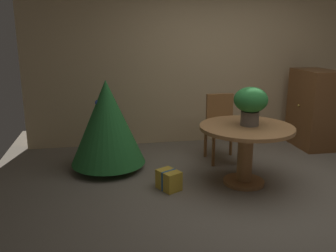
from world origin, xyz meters
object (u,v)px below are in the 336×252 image
at_px(holiday_tree, 107,122).
at_px(gift_box_gold, 169,180).
at_px(flower_vase, 251,102).
at_px(wooden_cabinet, 313,109).
at_px(round_dining_table, 246,141).
at_px(wooden_chair_far, 222,124).

bearing_deg(holiday_tree, gift_box_gold, -48.94).
bearing_deg(flower_vase, gift_box_gold, -178.46).
distance_m(gift_box_gold, wooden_cabinet, 2.86).
height_order(flower_vase, wooden_cabinet, wooden_cabinet).
xyz_separation_m(flower_vase, wooden_cabinet, (1.56, 1.20, -0.39)).
xyz_separation_m(round_dining_table, wooden_chair_far, (0.00, 0.90, -0.01)).
xyz_separation_m(flower_vase, wooden_chair_far, (-0.04, 0.88, -0.48)).
height_order(flower_vase, wooden_chair_far, flower_vase).
relative_size(wooden_chair_far, gift_box_gold, 2.83).
bearing_deg(round_dining_table, wooden_cabinet, 37.33).
height_order(holiday_tree, gift_box_gold, holiday_tree).
bearing_deg(wooden_cabinet, wooden_chair_far, -168.69).
bearing_deg(wooden_cabinet, flower_vase, -142.42).
distance_m(flower_vase, holiday_tree, 1.84).
relative_size(flower_vase, holiday_tree, 0.38).
bearing_deg(wooden_chair_far, flower_vase, -87.32).
distance_m(flower_vase, gift_box_gold, 1.31).
bearing_deg(wooden_cabinet, gift_box_gold, -154.09).
relative_size(gift_box_gold, wooden_cabinet, 0.27).
distance_m(wooden_chair_far, holiday_tree, 1.61).
height_order(round_dining_table, gift_box_gold, round_dining_table).
bearing_deg(wooden_cabinet, holiday_tree, -171.91).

